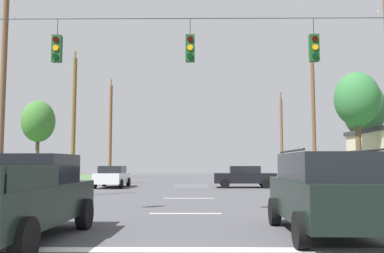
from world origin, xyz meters
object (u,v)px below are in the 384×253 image
Objects in this scene: overhead_signal_span at (179,98)px; pickup_truck at (18,198)px; utility_pole_near_left at (282,137)px; tree_roadside_left at (38,122)px; utility_pole_distant_left at (111,130)px; tree_roadside_right at (364,109)px; suv_black at (326,191)px; utility_pole_far_right at (314,114)px; distant_car_crossing_white at (112,176)px; tree_roadside_far_right at (357,100)px; distant_car_oncoming at (245,176)px; utility_pole_distant_right at (74,118)px; utility_pole_far_left at (3,86)px.

overhead_signal_span reaches higher than pickup_truck.
utility_pole_near_left is 25.92m from tree_roadside_left.
utility_pole_distant_left is 1.38× the size of tree_roadside_right.
utility_pole_distant_left is at bearing 109.28° from suv_black.
overhead_signal_span is 22.59m from utility_pole_far_right.
tree_roadside_far_right is at bearing -8.39° from distant_car_crossing_white.
distant_car_crossing_white is 9.37m from distant_car_oncoming.
utility_pole_near_left is (10.12, 32.04, 0.63)m from overhead_signal_span.
utility_pole_near_left is 23.52m from utility_pole_distant_right.
tree_roadside_far_right is (14.57, 17.75, 4.88)m from pickup_truck.
utility_pole_far_left is at bearing 117.31° from pickup_truck.
distant_car_crossing_white is at bearing 109.23° from overhead_signal_span.
suv_black is at bearing -114.26° from tree_roadside_right.
overhead_signal_span reaches higher than distant_car_oncoming.
suv_black is at bearing -47.32° from overhead_signal_span.
distant_car_oncoming is 0.65× the size of tree_roadside_left.
tree_roadside_far_right reaches higher than distant_car_crossing_white.
suv_black is at bearing -60.33° from utility_pole_distant_right.
utility_pole_distant_left is at bearing 126.93° from distant_car_oncoming.
distant_car_crossing_white is (-9.09, 19.40, -0.27)m from suv_black.
utility_pole_near_left is 1.44× the size of tree_roadside_left.
utility_pole_distant_left reaches higher than tree_roadside_right.
pickup_truck is 39.45m from utility_pole_near_left.
tree_roadside_far_right is (7.44, 16.96, 4.79)m from suv_black.
overhead_signal_span is 3.82× the size of suv_black.
tree_roadside_far_right is at bearing -44.43° from utility_pole_distant_left.
utility_pole_far_right reaches higher than tree_roadside_far_right.
overhead_signal_span is at bearing -57.09° from tree_roadside_left.
distant_car_oncoming is (0.28, 19.36, -0.27)m from suv_black.
overhead_signal_span is 1.73× the size of utility_pole_distant_right.
overhead_signal_span is 3.40× the size of pickup_truck.
pickup_truck is 0.48× the size of utility_pole_distant_left.
utility_pole_near_left is 1.25× the size of tree_roadside_far_right.
pickup_truck is at bearing -76.18° from utility_pole_distant_right.
tree_roadside_left is (-22.08, -13.56, 0.37)m from utility_pole_near_left.
distant_car_crossing_white is at bearing -25.37° from tree_roadside_left.
tree_roadside_far_right is (7.16, -2.40, 5.06)m from distant_car_oncoming.
distant_car_crossing_white and distant_car_oncoming have the same top height.
suv_black is at bearing -70.72° from utility_pole_distant_left.
distant_car_oncoming is at bearing -143.30° from utility_pole_far_right.
tree_roadside_left is at bearing 168.78° from distant_car_oncoming.
pickup_truck is 28.79m from utility_pole_far_right.
suv_black is at bearing -100.04° from utility_pole_near_left.
pickup_truck is at bearing -62.69° from utility_pole_far_left.
overhead_signal_span is 1.58× the size of utility_pole_far_right.
tree_roadside_right is at bearing -1.01° from tree_roadside_left.
distant_car_crossing_white is at bearing -77.67° from utility_pole_distant_left.
suv_black is 25.39m from utility_pole_far_right.
pickup_truck is at bearing -110.13° from utility_pole_near_left.
utility_pole_distant_right reaches higher than distant_car_crossing_white.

